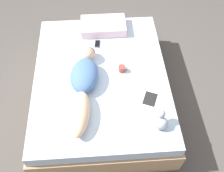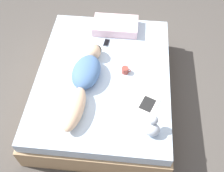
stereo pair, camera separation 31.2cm
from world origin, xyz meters
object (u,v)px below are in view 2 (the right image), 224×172
Objects in this scene: person at (84,79)px; coffee_mug at (125,70)px; open_magazine at (139,101)px; cell_phone at (107,43)px.

coffee_mug is at bearing 31.62° from person.
person is 11.17× the size of coffee_mug.
coffee_mug is (-0.19, 0.41, 0.04)m from open_magazine.
person reaches higher than cell_phone.
person is 8.68× the size of cell_phone.
open_magazine is at bearing -55.67° from cell_phone.
open_magazine is 3.45× the size of cell_phone.
cell_phone is (-0.49, 0.92, 0.00)m from open_magazine.
cell_phone is at bearing 120.07° from coffee_mug.
open_magazine is at bearing -9.43° from person.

